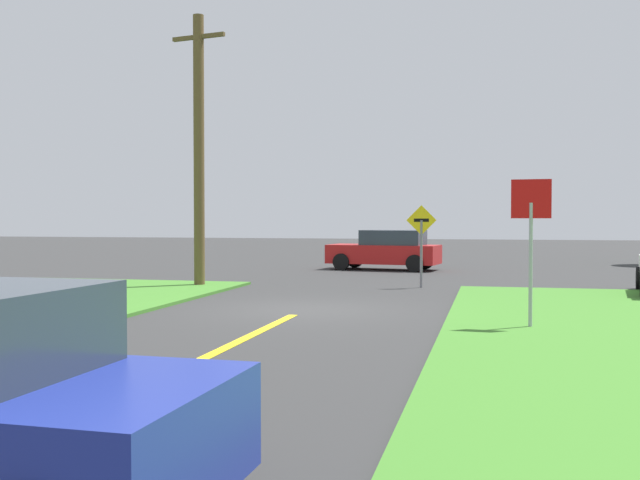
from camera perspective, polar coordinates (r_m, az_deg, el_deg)
The scene contains 6 objects.
ground_plane at distance 17.13m, azimuth -1.18°, elevation -5.35°, with size 120.00×120.00×0.00m, color #303030.
lane_stripe_center at distance 9.68m, azimuth -13.12°, elevation -10.81°, with size 0.20×14.00×0.01m, color yellow.
stop_sign at distance 14.36m, azimuth 15.83°, elevation 1.12°, with size 0.72×0.10×2.82m.
car_approaching_junction at distance 30.46m, azimuth 5.07°, elevation -0.77°, with size 4.67×2.46×1.62m.
utility_pole_mid at distance 23.07m, azimuth -9.24°, elevation 6.93°, with size 1.79×0.45×8.24m.
direction_sign at distance 22.67m, azimuth 7.75°, elevation 0.27°, with size 0.89×0.20×2.49m.
Camera 1 is at (4.18, -16.48, 2.09)m, focal length 41.87 mm.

